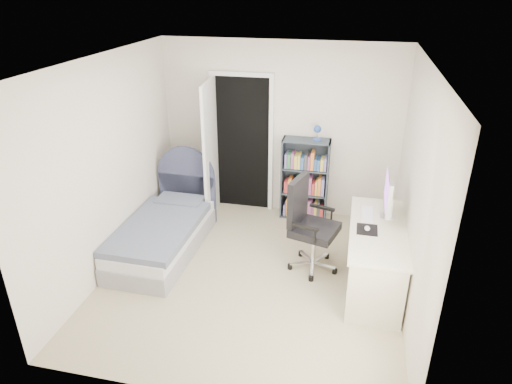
% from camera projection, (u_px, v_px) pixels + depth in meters
% --- Properties ---
extents(room_shell, '(3.50, 3.70, 2.60)m').
position_uv_depth(room_shell, '(251.00, 180.00, 4.92)').
color(room_shell, tan).
rests_on(room_shell, ground).
extents(door, '(0.92, 0.83, 2.06)m').
position_uv_depth(door, '(222.00, 147.00, 6.50)').
color(door, black).
rests_on(door, ground).
extents(bed, '(0.90, 1.85, 1.13)m').
position_uv_depth(bed, '(165.00, 231.00, 5.90)').
color(bed, gray).
rests_on(bed, ground).
extents(nightstand, '(0.39, 0.39, 0.58)m').
position_uv_depth(nightstand, '(178.00, 188.00, 6.82)').
color(nightstand, '#D7C384').
rests_on(nightstand, ground).
extents(floor_lamp, '(0.19, 0.19, 1.36)m').
position_uv_depth(floor_lamp, '(206.00, 176.00, 6.80)').
color(floor_lamp, silver).
rests_on(floor_lamp, ground).
extents(bookcase, '(0.67, 0.29, 1.42)m').
position_uv_depth(bookcase, '(305.00, 182.00, 6.59)').
color(bookcase, '#364049').
rests_on(bookcase, ground).
extents(desk, '(0.61, 1.53, 1.25)m').
position_uv_depth(desk, '(375.00, 254.00, 5.13)').
color(desk, beige).
rests_on(desk, ground).
extents(office_chair, '(0.63, 0.65, 1.15)m').
position_uv_depth(office_chair, '(308.00, 220.00, 5.38)').
color(office_chair, silver).
rests_on(office_chair, ground).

